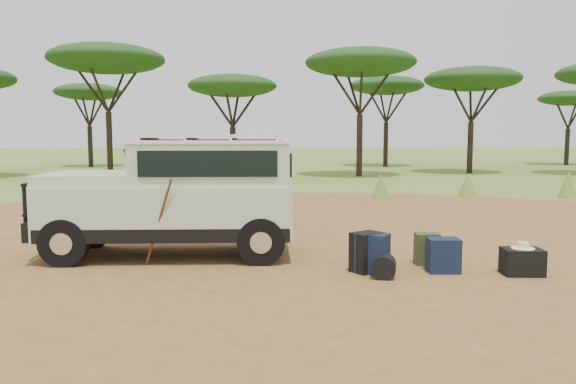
{
  "coord_description": "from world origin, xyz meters",
  "views": [
    {
      "loc": [
        -0.72,
        -8.67,
        2.05
      ],
      "look_at": [
        -0.22,
        1.27,
        1.0
      ],
      "focal_mm": 35.0,
      "sensor_mm": 36.0,
      "label": 1
    }
  ],
  "objects_px": {
    "walking_staff": "(158,223)",
    "duffel_navy": "(443,255)",
    "safari_vehicle": "(179,198)",
    "backpack_black": "(367,252)",
    "backpack_olive": "(427,249)",
    "backpack_navy": "(372,254)",
    "hard_case": "(522,262)"
  },
  "relations": [
    {
      "from": "walking_staff",
      "to": "duffel_navy",
      "type": "bearing_deg",
      "value": -69.68
    },
    {
      "from": "safari_vehicle",
      "to": "walking_staff",
      "type": "height_order",
      "value": "safari_vehicle"
    },
    {
      "from": "safari_vehicle",
      "to": "backpack_black",
      "type": "bearing_deg",
      "value": -22.75
    },
    {
      "from": "walking_staff",
      "to": "backpack_olive",
      "type": "xyz_separation_m",
      "value": [
        4.14,
        -0.07,
        -0.43
      ]
    },
    {
      "from": "backpack_navy",
      "to": "duffel_navy",
      "type": "bearing_deg",
      "value": 29.44
    },
    {
      "from": "walking_staff",
      "to": "safari_vehicle",
      "type": "bearing_deg",
      "value": 13.78
    },
    {
      "from": "safari_vehicle",
      "to": "hard_case",
      "type": "distance_m",
      "value": 5.42
    },
    {
      "from": "safari_vehicle",
      "to": "duffel_navy",
      "type": "relative_size",
      "value": 8.3
    },
    {
      "from": "safari_vehicle",
      "to": "walking_staff",
      "type": "xyz_separation_m",
      "value": [
        -0.2,
        -0.8,
        -0.29
      ]
    },
    {
      "from": "duffel_navy",
      "to": "hard_case",
      "type": "relative_size",
      "value": 0.93
    },
    {
      "from": "walking_staff",
      "to": "backpack_navy",
      "type": "distance_m",
      "value": 3.26
    },
    {
      "from": "backpack_olive",
      "to": "walking_staff",
      "type": "bearing_deg",
      "value": -179.51
    },
    {
      "from": "backpack_navy",
      "to": "backpack_olive",
      "type": "bearing_deg",
      "value": 56.4
    },
    {
      "from": "hard_case",
      "to": "backpack_black",
      "type": "bearing_deg",
      "value": 176.15
    },
    {
      "from": "walking_staff",
      "to": "duffel_navy",
      "type": "xyz_separation_m",
      "value": [
        4.24,
        -0.55,
        -0.43
      ]
    },
    {
      "from": "backpack_olive",
      "to": "backpack_navy",
      "type": "bearing_deg",
      "value": -151.53
    },
    {
      "from": "backpack_olive",
      "to": "duffel_navy",
      "type": "relative_size",
      "value": 0.98
    },
    {
      "from": "walking_staff",
      "to": "backpack_olive",
      "type": "bearing_deg",
      "value": -63.19
    },
    {
      "from": "backpack_black",
      "to": "backpack_olive",
      "type": "xyz_separation_m",
      "value": [
        1.02,
        0.41,
        -0.05
      ]
    },
    {
      "from": "backpack_navy",
      "to": "hard_case",
      "type": "bearing_deg",
      "value": 23.64
    },
    {
      "from": "backpack_black",
      "to": "backpack_navy",
      "type": "height_order",
      "value": "backpack_black"
    },
    {
      "from": "backpack_olive",
      "to": "hard_case",
      "type": "xyz_separation_m",
      "value": [
        1.19,
        -0.7,
        -0.05
      ]
    },
    {
      "from": "walking_staff",
      "to": "backpack_navy",
      "type": "relative_size",
      "value": 2.45
    },
    {
      "from": "safari_vehicle",
      "to": "backpack_navy",
      "type": "relative_size",
      "value": 7.17
    },
    {
      "from": "safari_vehicle",
      "to": "walking_staff",
      "type": "bearing_deg",
      "value": -103.01
    },
    {
      "from": "backpack_navy",
      "to": "hard_case",
      "type": "distance_m",
      "value": 2.15
    },
    {
      "from": "safari_vehicle",
      "to": "backpack_navy",
      "type": "bearing_deg",
      "value": -23.43
    },
    {
      "from": "walking_staff",
      "to": "backpack_olive",
      "type": "relative_size",
      "value": 2.9
    },
    {
      "from": "duffel_navy",
      "to": "walking_staff",
      "type": "bearing_deg",
      "value": 175.95
    },
    {
      "from": "hard_case",
      "to": "backpack_navy",
      "type": "bearing_deg",
      "value": 177.84
    },
    {
      "from": "backpack_navy",
      "to": "backpack_olive",
      "type": "height_order",
      "value": "backpack_navy"
    },
    {
      "from": "safari_vehicle",
      "to": "walking_staff",
      "type": "relative_size",
      "value": 2.93
    }
  ]
}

